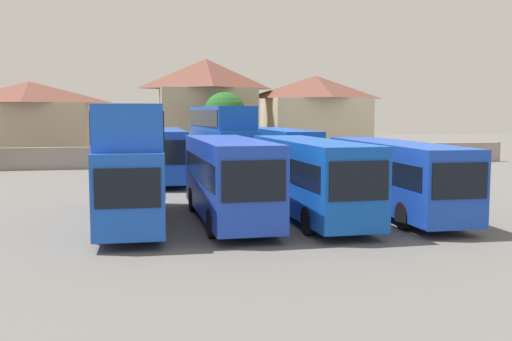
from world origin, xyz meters
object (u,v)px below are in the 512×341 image
object	(u,v)px
bus_1	(132,157)
bus_4	(394,173)
house_terrace_right	(315,116)
bus_3	(310,174)
bus_6	(221,139)
bus_7	(281,150)
bus_2	(228,175)
tree_left_of_lot	(225,114)
house_terrace_centre	(206,108)
bus_5	(163,152)
house_terrace_left	(30,121)

from	to	relation	value
bus_1	bus_4	world-z (taller)	bus_1
bus_1	house_terrace_right	size ratio (longest dim) A/B	1.06
bus_3	bus_6	distance (m)	15.99
bus_1	bus_7	distance (m)	18.51
bus_6	bus_1	bearing A→B (deg)	-25.58
bus_2	bus_7	size ratio (longest dim) A/B	0.84
tree_left_of_lot	house_terrace_centre	bearing A→B (deg)	98.58
tree_left_of_lot	bus_3	bearing A→B (deg)	-91.17
bus_6	bus_2	bearing A→B (deg)	-11.55
bus_5	tree_left_of_lot	bearing A→B (deg)	154.95
bus_3	house_terrace_left	xyz separation A→B (m)	(-16.75, 33.84, 1.83)
bus_4	house_terrace_left	distance (m)	39.46
house_terrace_left	house_terrace_centre	size ratio (longest dim) A/B	1.09
bus_7	house_terrace_left	bearing A→B (deg)	-133.56
bus_3	bus_5	xyz separation A→B (m)	(-5.51, 15.27, 0.03)
bus_7	house_terrace_left	world-z (taller)	house_terrace_left
tree_left_of_lot	bus_5	bearing A→B (deg)	-115.40
bus_1	bus_2	distance (m)	4.09
bus_4	tree_left_of_lot	bearing A→B (deg)	-171.45
bus_7	tree_left_of_lot	distance (m)	12.65
house_terrace_centre	tree_left_of_lot	size ratio (longest dim) A/B	1.53
bus_5	bus_7	size ratio (longest dim) A/B	0.88
house_terrace_left	tree_left_of_lot	bearing A→B (deg)	-18.43
bus_5	tree_left_of_lot	world-z (taller)	tree_left_of_lot
bus_4	house_terrace_right	bearing A→B (deg)	169.83
bus_5	bus_4	bearing A→B (deg)	33.26
bus_3	bus_7	size ratio (longest dim) A/B	0.91
bus_2	bus_3	xyz separation A→B (m)	(3.58, 0.07, -0.03)
bus_1	tree_left_of_lot	distance (m)	28.83
bus_4	bus_5	world-z (taller)	bus_5
bus_3	house_terrace_left	world-z (taller)	house_terrace_left
bus_2	tree_left_of_lot	world-z (taller)	tree_left_of_lot
bus_1	bus_4	distance (m)	11.71
house_terrace_centre	bus_1	bearing A→B (deg)	-102.12
house_terrace_right	bus_4	bearing A→B (deg)	-101.42
house_terrace_right	bus_5	bearing A→B (deg)	-130.86
bus_1	bus_3	xyz separation A→B (m)	(7.56, -0.47, -0.81)
bus_1	house_terrace_centre	size ratio (longest dim) A/B	1.11
bus_4	house_terrace_right	xyz separation A→B (m)	(6.85, 33.91, 2.36)
bus_1	bus_5	xyz separation A→B (m)	(2.05, 14.80, -0.78)
bus_2	tree_left_of_lot	xyz separation A→B (m)	(4.16, 28.14, 2.50)
bus_1	bus_6	bearing A→B (deg)	160.20
bus_6	bus_7	xyz separation A→B (m)	(4.24, -0.03, -0.85)
bus_6	bus_7	size ratio (longest dim) A/B	0.91
bus_2	bus_1	bearing A→B (deg)	-98.53
bus_2	bus_3	world-z (taller)	bus_2
bus_4	house_terrace_right	distance (m)	34.68
house_terrace_left	tree_left_of_lot	distance (m)	18.27
bus_3	house_terrace_centre	bearing A→B (deg)	179.16
bus_6	house_terrace_right	world-z (taller)	house_terrace_right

